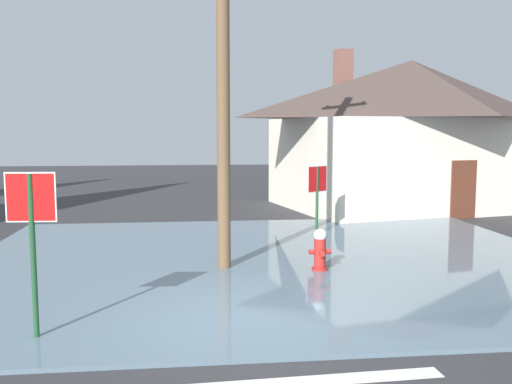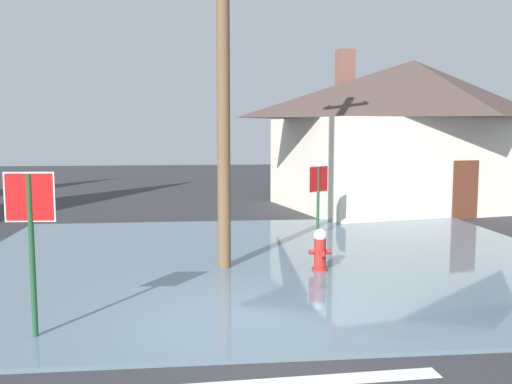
{
  "view_description": "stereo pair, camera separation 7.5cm",
  "coord_description": "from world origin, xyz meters",
  "px_view_note": "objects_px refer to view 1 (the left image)",
  "views": [
    {
      "loc": [
        -0.9,
        -8.5,
        3.04
      ],
      "look_at": [
        0.38,
        3.02,
        1.75
      ],
      "focal_mm": 39.53,
      "sensor_mm": 36.0,
      "label": 1
    },
    {
      "loc": [
        -0.83,
        -8.51,
        3.04
      ],
      "look_at": [
        0.38,
        3.02,
        1.75
      ],
      "focal_mm": 39.53,
      "sensor_mm": 36.0,
      "label": 2
    }
  ],
  "objects_px": {
    "stop_sign_near": "(32,222)",
    "house": "(410,131)",
    "utility_pole": "(223,43)",
    "stop_sign_far": "(317,187)",
    "fire_hydrant": "(320,251)"
  },
  "relations": [
    {
      "from": "stop_sign_near",
      "to": "house",
      "type": "xyz_separation_m",
      "value": [
        10.71,
        13.2,
        1.21
      ]
    },
    {
      "from": "stop_sign_near",
      "to": "utility_pole",
      "type": "bearing_deg",
      "value": 52.61
    },
    {
      "from": "stop_sign_near",
      "to": "stop_sign_far",
      "type": "bearing_deg",
      "value": 52.09
    },
    {
      "from": "utility_pole",
      "to": "house",
      "type": "distance_m",
      "value": 12.34
    },
    {
      "from": "stop_sign_near",
      "to": "utility_pole",
      "type": "relative_size",
      "value": 0.26
    },
    {
      "from": "fire_hydrant",
      "to": "house",
      "type": "bearing_deg",
      "value": 59.55
    },
    {
      "from": "fire_hydrant",
      "to": "stop_sign_near",
      "type": "bearing_deg",
      "value": -145.73
    },
    {
      "from": "utility_pole",
      "to": "fire_hydrant",
      "type": "bearing_deg",
      "value": -12.95
    },
    {
      "from": "utility_pole",
      "to": "stop_sign_far",
      "type": "xyz_separation_m",
      "value": [
        2.83,
        3.56,
        -3.38
      ]
    },
    {
      "from": "house",
      "to": "fire_hydrant",
      "type": "bearing_deg",
      "value": -120.45
    },
    {
      "from": "stop_sign_far",
      "to": "stop_sign_near",
      "type": "bearing_deg",
      "value": -127.91
    },
    {
      "from": "fire_hydrant",
      "to": "house",
      "type": "height_order",
      "value": "house"
    },
    {
      "from": "fire_hydrant",
      "to": "utility_pole",
      "type": "relative_size",
      "value": 0.1
    },
    {
      "from": "fire_hydrant",
      "to": "house",
      "type": "relative_size",
      "value": 0.08
    },
    {
      "from": "stop_sign_near",
      "to": "stop_sign_far",
      "type": "distance_m",
      "value": 9.36
    }
  ]
}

